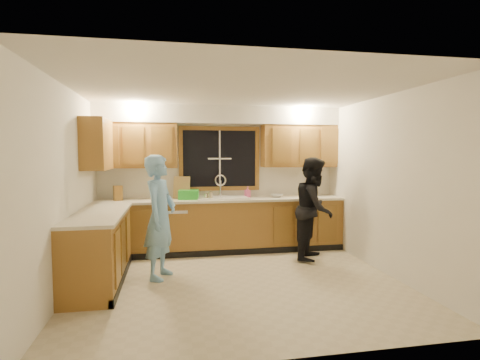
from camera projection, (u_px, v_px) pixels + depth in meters
name	position (u px, v px, depth m)	size (l,w,h in m)	color
floor	(239.00, 282.00, 4.92)	(4.20, 4.20, 0.00)	#C0B193
ceiling	(239.00, 90.00, 4.75)	(4.20, 4.20, 0.00)	silver
wall_back	(220.00, 178.00, 6.70)	(4.20, 4.20, 0.00)	silver
wall_left	(65.00, 190.00, 4.45)	(3.80, 3.80, 0.00)	silver
wall_right	(387.00, 185.00, 5.22)	(3.80, 3.80, 0.00)	silver
base_cabinets_back	(222.00, 226.00, 6.46)	(4.20, 0.60, 0.88)	olive
base_cabinets_left	(99.00, 249.00, 4.90)	(0.60, 1.90, 0.88)	olive
countertop_back	(222.00, 200.00, 6.41)	(4.20, 0.63, 0.04)	beige
countertop_left	(100.00, 214.00, 4.87)	(0.63, 1.90, 0.04)	beige
upper_cabinets_left	(136.00, 145.00, 6.23)	(1.35, 0.33, 0.75)	olive
upper_cabinets_right	(299.00, 146.00, 6.76)	(1.35, 0.33, 0.75)	olive
upper_cabinets_return	(97.00, 144.00, 5.54)	(0.33, 0.90, 0.75)	olive
soffit	(221.00, 115.00, 6.45)	(4.20, 0.35, 0.30)	silver
window_frame	(220.00, 159.00, 6.66)	(1.44, 0.03, 1.14)	black
sink	(222.00, 202.00, 6.43)	(0.86, 0.52, 0.57)	white
dishwasher	(172.00, 230.00, 6.30)	(0.60, 0.56, 0.82)	white
stove	(90.00, 260.00, 4.34)	(0.58, 0.75, 0.90)	white
man	(160.00, 217.00, 5.05)	(0.61, 0.40, 1.67)	#76AFE0
woman	(314.00, 208.00, 5.99)	(0.79, 0.62, 1.63)	black
knife_block	(118.00, 193.00, 6.13)	(0.13, 0.11, 0.24)	olive
cutting_board	(182.00, 187.00, 6.43)	(0.28, 0.02, 0.38)	tan
dish_crate	(189.00, 194.00, 6.33)	(0.33, 0.31, 0.16)	green
soap_bottle	(248.00, 192.00, 6.60)	(0.09, 0.09, 0.19)	#D3508A
bowl	(277.00, 196.00, 6.61)	(0.22, 0.22, 0.05)	silver
can_left	(206.00, 196.00, 6.26)	(0.06, 0.06, 0.11)	#BEB392
can_right	(210.00, 196.00, 6.23)	(0.07, 0.07, 0.13)	#BEB392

